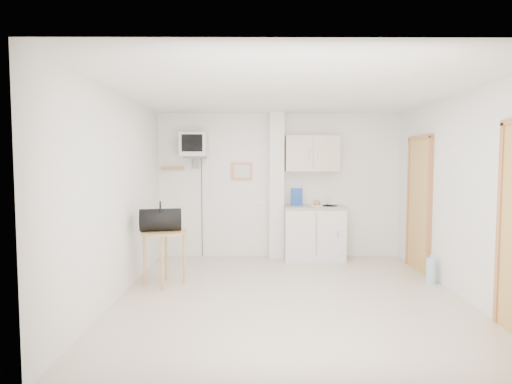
{
  "coord_description": "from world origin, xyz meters",
  "views": [
    {
      "loc": [
        -0.45,
        -5.21,
        1.66
      ],
      "look_at": [
        -0.41,
        0.6,
        1.25
      ],
      "focal_mm": 30.0,
      "sensor_mm": 36.0,
      "label": 1
    }
  ],
  "objects_px": {
    "duffel_bag": "(160,220)",
    "water_bottle": "(431,271)",
    "crt_television": "(194,146)",
    "round_table": "(164,239)"
  },
  "relations": [
    {
      "from": "round_table",
      "to": "duffel_bag",
      "type": "relative_size",
      "value": 1.23
    },
    {
      "from": "crt_television",
      "to": "round_table",
      "type": "bearing_deg",
      "value": -97.42
    },
    {
      "from": "duffel_bag",
      "to": "water_bottle",
      "type": "relative_size",
      "value": 1.52
    },
    {
      "from": "water_bottle",
      "to": "round_table",
      "type": "bearing_deg",
      "value": -179.37
    },
    {
      "from": "duffel_bag",
      "to": "water_bottle",
      "type": "bearing_deg",
      "value": -11.43
    },
    {
      "from": "crt_television",
      "to": "water_bottle",
      "type": "bearing_deg",
      "value": -23.59
    },
    {
      "from": "duffel_bag",
      "to": "water_bottle",
      "type": "xyz_separation_m",
      "value": [
        3.68,
        0.02,
        -0.71
      ]
    },
    {
      "from": "round_table",
      "to": "duffel_bag",
      "type": "height_order",
      "value": "duffel_bag"
    },
    {
      "from": "round_table",
      "to": "water_bottle",
      "type": "bearing_deg",
      "value": 0.63
    },
    {
      "from": "water_bottle",
      "to": "duffel_bag",
      "type": "bearing_deg",
      "value": -179.63
    }
  ]
}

